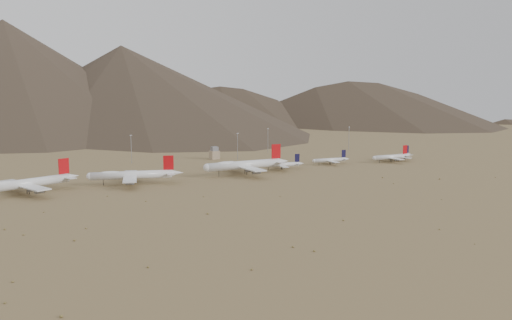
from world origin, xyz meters
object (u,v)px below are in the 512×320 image
narrowbody_a (282,165)px  control_tower (214,154)px  widebody_east (245,165)px  widebody_centre (132,175)px  narrowbody_b (331,160)px  widebody_west (26,183)px

narrowbody_a → control_tower: bearing=116.0°
widebody_east → control_tower: widebody_east is taller
widebody_centre → widebody_east: (88.06, -1.63, 0.94)m
narrowbody_a → narrowbody_b: same height
control_tower → narrowbody_b: bearing=-48.6°
widebody_west → narrowbody_b: (247.10, 7.28, -2.88)m
narrowbody_b → control_tower: narrowbody_b is taller
widebody_east → widebody_west: bearing=-179.7°
narrowbody_a → control_tower: size_ratio=3.10×
widebody_west → widebody_centre: (67.08, -0.46, -0.17)m
widebody_west → narrowbody_a: widebody_west is taller
widebody_west → narrowbody_a: size_ratio=1.73×
widebody_centre → widebody_east: size_ratio=0.85×
widebody_east → narrowbody_a: bearing=11.5°
control_tower → widebody_west: bearing=-152.2°
widebody_west → widebody_east: (155.13, -2.09, 0.77)m
widebody_west → widebody_east: 155.15m
widebody_east → control_tower: size_ratio=6.25×
widebody_centre → widebody_east: 88.08m
narrowbody_b → control_tower: (-73.90, 83.94, 1.28)m
widebody_west → narrowbody_a: (194.44, 5.13, -2.88)m
widebody_centre → widebody_east: bearing=16.0°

